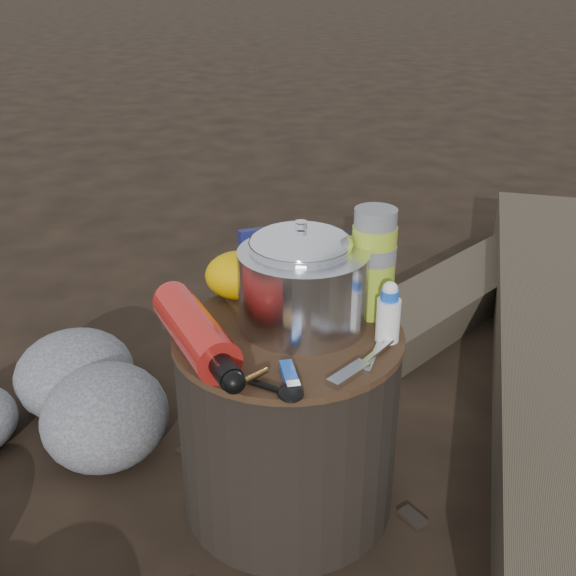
{
  "coord_description": "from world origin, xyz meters",
  "views": [
    {
      "loc": [
        -0.1,
        -1.12,
        1.02
      ],
      "look_at": [
        0.0,
        0.0,
        0.48
      ],
      "focal_mm": 43.82,
      "sensor_mm": 36.0,
      "label": 1
    }
  ],
  "objects": [
    {
      "name": "log_small",
      "position": [
        0.72,
        0.91,
        0.05
      ],
      "size": [
        1.07,
        0.98,
        0.1
      ],
      "primitive_type": "cube",
      "rotation": [
        0.0,
        0.0,
        -0.85
      ],
      "color": "#42382B",
      "rests_on": "ground"
    },
    {
      "name": "ground",
      "position": [
        0.0,
        0.0,
        0.0
      ],
      "size": [
        60.0,
        60.0,
        0.0
      ],
      "primitive_type": "plane",
      "color": "black",
      "rests_on": "ground"
    },
    {
      "name": "lighter",
      "position": [
        -0.01,
        -0.15,
        0.4
      ],
      "size": [
        0.03,
        0.09,
        0.02
      ],
      "primitive_type": "cube",
      "rotation": [
        0.0,
        0.0,
        0.09
      ],
      "color": "blue",
      "rests_on": "stump"
    },
    {
      "name": "rock_ring",
      "position": [
        -0.51,
        -0.12,
        0.11
      ],
      "size": [
        0.5,
        1.08,
        0.21
      ],
      "primitive_type": null,
      "color": "slate",
      "rests_on": "ground"
    },
    {
      "name": "pot_grabber",
      "position": [
        0.14,
        -0.09,
        0.39
      ],
      "size": [
        0.09,
        0.12,
        0.01
      ],
      "primitive_type": null,
      "rotation": [
        0.0,
        0.0,
        -0.57
      ],
      "color": "silver",
      "rests_on": "stump"
    },
    {
      "name": "log_main",
      "position": [
        0.76,
        0.39,
        0.09
      ],
      "size": [
        1.04,
        2.09,
        0.18
      ],
      "primitive_type": "cube",
      "rotation": [
        0.0,
        0.0,
        -0.35
      ],
      "color": "#42382B",
      "rests_on": "ground"
    },
    {
      "name": "stump",
      "position": [
        0.0,
        0.0,
        0.19
      ],
      "size": [
        0.42,
        0.42,
        0.39
      ],
      "primitive_type": "cylinder",
      "color": "black",
      "rests_on": "ground"
    },
    {
      "name": "camping_pot",
      "position": [
        0.03,
        0.05,
        0.48
      ],
      "size": [
        0.19,
        0.19,
        0.19
      ],
      "primitive_type": "cylinder",
      "color": "white",
      "rests_on": "stump"
    },
    {
      "name": "stuff_sack",
      "position": [
        -0.08,
        0.16,
        0.44
      ],
      "size": [
        0.14,
        0.11,
        0.1
      ],
      "primitive_type": "ellipsoid",
      "color": "#E3AC00",
      "rests_on": "stump"
    },
    {
      "name": "travel_mug",
      "position": [
        0.13,
        0.13,
        0.45
      ],
      "size": [
        0.09,
        0.09,
        0.13
      ],
      "primitive_type": "cylinder",
      "color": "black",
      "rests_on": "stump"
    },
    {
      "name": "foil_windscreen",
      "position": [
        0.03,
        0.04,
        0.46
      ],
      "size": [
        0.24,
        0.24,
        0.15
      ],
      "primitive_type": "cylinder",
      "color": "silver",
      "rests_on": "stump"
    },
    {
      "name": "spork",
      "position": [
        -0.08,
        -0.16,
        0.4
      ],
      "size": [
        0.16,
        0.12,
        0.01
      ],
      "primitive_type": null,
      "rotation": [
        0.0,
        0.0,
        0.99
      ],
      "color": "black",
      "rests_on": "stump"
    },
    {
      "name": "fuel_bottle",
      "position": [
        -0.17,
        -0.05,
        0.43
      ],
      "size": [
        0.19,
        0.33,
        0.08
      ],
      "primitive_type": null,
      "rotation": [
        0.0,
        0.0,
        0.37
      ],
      "color": "red",
      "rests_on": "stump"
    },
    {
      "name": "squeeze_bottle",
      "position": [
        0.17,
        -0.04,
        0.44
      ],
      "size": [
        0.04,
        0.04,
        0.1
      ],
      "primitive_type": "cylinder",
      "color": "white",
      "rests_on": "stump"
    },
    {
      "name": "food_pouch",
      "position": [
        -0.02,
        0.16,
        0.46
      ],
      "size": [
        0.12,
        0.05,
        0.14
      ],
      "primitive_type": "cube",
      "rotation": [
        0.0,
        0.0,
        0.26
      ],
      "color": "navy",
      "rests_on": "stump"
    },
    {
      "name": "thermos",
      "position": [
        0.17,
        0.07,
        0.49
      ],
      "size": [
        0.08,
        0.08,
        0.21
      ],
      "primitive_type": "cylinder",
      "color": "#A0BF2A",
      "rests_on": "stump"
    },
    {
      "name": "multitool",
      "position": [
        0.09,
        -0.16,
        0.4
      ],
      "size": [
        0.08,
        0.08,
        0.01
      ],
      "primitive_type": "cube",
      "rotation": [
        0.0,
        0.0,
        -0.82
      ],
      "color": "silver",
      "rests_on": "stump"
    }
  ]
}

